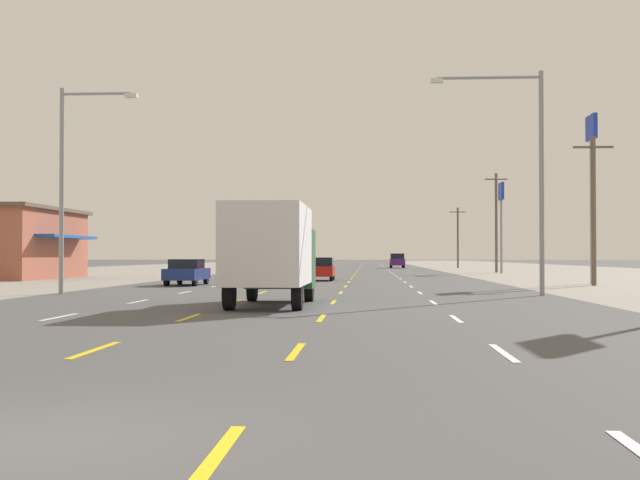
% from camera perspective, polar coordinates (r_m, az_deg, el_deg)
% --- Properties ---
extents(ground_plane, '(572.00, 572.00, 0.00)m').
position_cam_1_polar(ground_plane, '(73.09, 1.04, -2.40)').
color(ground_plane, '#4C4C4F').
extents(lot_apron_left, '(28.00, 440.00, 0.01)m').
position_cam_1_polar(lot_apron_left, '(78.12, -17.43, -2.26)').
color(lot_apron_left, gray).
rests_on(lot_apron_left, ground).
extents(lot_apron_right, '(28.00, 440.00, 0.01)m').
position_cam_1_polar(lot_apron_right, '(76.20, 19.99, -2.28)').
color(lot_apron_right, gray).
rests_on(lot_apron_right, ground).
extents(lane_markings, '(10.64, 227.60, 0.01)m').
position_cam_1_polar(lane_markings, '(111.56, 1.85, -1.95)').
color(lane_markings, white).
rests_on(lane_markings, ground).
extents(signal_span_wire, '(25.75, 0.53, 9.57)m').
position_cam_1_polar(signal_span_wire, '(17.02, -5.76, 13.43)').
color(signal_span_wire, brown).
rests_on(signal_span_wire, ground).
extents(box_truck_center_turn_nearest, '(2.40, 7.20, 3.23)m').
position_cam_1_polar(box_truck_center_turn_nearest, '(26.94, -3.37, -0.69)').
color(box_truck_center_turn_nearest, '#235B2D').
rests_on(box_truck_center_turn_nearest, ground).
extents(sedan_far_left_near, '(1.80, 4.50, 1.46)m').
position_cam_1_polar(sedan_far_left_near, '(46.69, -9.20, -2.18)').
color(sedan_far_left_near, navy).
rests_on(sedan_far_left_near, ground).
extents(hatchback_center_turn_mid, '(1.72, 3.90, 1.54)m').
position_cam_1_polar(hatchback_center_turn_mid, '(54.70, 0.07, -2.01)').
color(hatchback_center_turn_mid, red).
rests_on(hatchback_center_turn_mid, ground).
extents(suv_inner_left_midfar, '(1.98, 4.90, 1.98)m').
position_cam_1_polar(suv_inner_left_midfar, '(58.66, -3.02, -1.71)').
color(suv_inner_left_midfar, maroon).
rests_on(suv_inner_left_midfar, ground).
extents(suv_far_right_far, '(1.98, 4.90, 1.98)m').
position_cam_1_polar(suv_far_right_far, '(112.87, 5.36, -1.42)').
color(suv_far_right_far, '#4C196B').
rests_on(suv_far_right_far, ground).
extents(storefront_left_row_1, '(10.20, 12.99, 5.13)m').
position_cam_1_polar(storefront_left_row_1, '(63.72, -21.21, -0.19)').
color(storefront_left_row_1, '#A35642').
rests_on(storefront_left_row_1, ground).
extents(pole_sign_right_row_1, '(0.24, 1.79, 9.88)m').
position_cam_1_polar(pole_sign_right_row_1, '(50.79, 18.29, 5.22)').
color(pole_sign_right_row_1, gray).
rests_on(pole_sign_right_row_1, ground).
extents(pole_sign_right_row_2, '(0.24, 2.11, 8.54)m').
position_cam_1_polar(pole_sign_right_row_2, '(79.40, 12.43, 2.41)').
color(pole_sign_right_row_2, gray).
rests_on(pole_sign_right_row_2, ground).
extents(streetlight_left_row_0, '(3.38, 0.26, 8.84)m').
position_cam_1_polar(streetlight_left_row_0, '(36.95, -16.97, 4.29)').
color(streetlight_left_row_0, gray).
rests_on(streetlight_left_row_0, ground).
extents(streetlight_right_row_0, '(4.66, 0.26, 9.32)m').
position_cam_1_polar(streetlight_right_row_0, '(35.33, 14.26, 5.17)').
color(streetlight_right_row_0, gray).
rests_on(streetlight_right_row_0, ground).
extents(utility_pole_right_row_0, '(2.20, 0.26, 8.26)m').
position_cam_1_polar(utility_pole_right_row_0, '(47.92, 18.41, 2.15)').
color(utility_pole_right_row_0, brown).
rests_on(utility_pole_right_row_0, ground).
extents(utility_pole_right_row_1, '(2.20, 0.26, 9.84)m').
position_cam_1_polar(utility_pole_right_row_1, '(83.26, 12.10, 1.31)').
color(utility_pole_right_row_1, brown).
rests_on(utility_pole_right_row_1, ground).
extents(utility_pole_right_row_2, '(2.20, 0.26, 8.28)m').
position_cam_1_polar(utility_pole_right_row_2, '(114.32, 9.52, 0.25)').
color(utility_pole_right_row_2, brown).
rests_on(utility_pole_right_row_2, ground).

